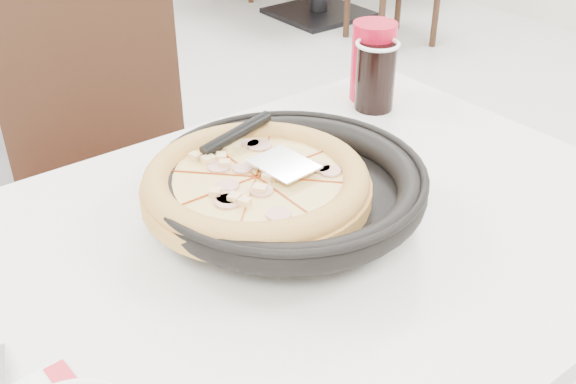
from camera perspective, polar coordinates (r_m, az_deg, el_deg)
chair_far at (r=1.60m, az=-14.28°, el=-1.50°), size 0.52×0.52×0.95m
trivet at (r=1.00m, az=0.31°, el=-2.02°), size 0.12×0.12×0.04m
pizza_pan at (r=1.00m, az=0.00°, el=-0.39°), size 0.39×0.39×0.01m
pizza at (r=0.99m, az=-2.68°, el=0.23°), size 0.37×0.37×0.02m
pizza_server at (r=0.98m, az=-0.37°, el=2.39°), size 0.08×0.10×0.00m
cola_glass at (r=1.36m, az=7.41°, el=9.56°), size 0.08×0.08×0.13m
red_cup at (r=1.40m, az=7.20°, el=10.92°), size 0.10×0.10×0.16m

